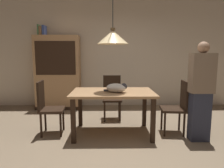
% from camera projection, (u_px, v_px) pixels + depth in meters
% --- Properties ---
extents(ground, '(10.00, 10.00, 0.00)m').
position_uv_depth(ground, '(112.00, 147.00, 3.05)').
color(ground, '#847056').
extents(back_wall, '(6.40, 0.10, 2.90)m').
position_uv_depth(back_wall, '(111.00, 52.00, 5.47)').
color(back_wall, beige).
rests_on(back_wall, ground).
extents(dining_table, '(1.40, 0.90, 0.75)m').
position_uv_depth(dining_table, '(113.00, 97.00, 3.51)').
color(dining_table, tan).
rests_on(dining_table, ground).
extents(chair_far_back, '(0.40, 0.40, 0.93)m').
position_uv_depth(chair_far_back, '(112.00, 95.00, 4.40)').
color(chair_far_back, black).
rests_on(chair_far_back, ground).
extents(chair_left_side, '(0.43, 0.43, 0.93)m').
position_uv_depth(chair_left_side, '(47.00, 105.00, 3.51)').
color(chair_left_side, black).
rests_on(chair_left_side, ground).
extents(chair_right_side, '(0.43, 0.43, 0.93)m').
position_uv_depth(chair_right_side, '(178.00, 105.00, 3.54)').
color(chair_right_side, black).
rests_on(chair_right_side, ground).
extents(cat_sleeping, '(0.41, 0.33, 0.16)m').
position_uv_depth(cat_sleeping, '(117.00, 88.00, 3.40)').
color(cat_sleeping, silver).
rests_on(cat_sleeping, dining_table).
extents(pendant_lamp, '(0.52, 0.52, 1.30)m').
position_uv_depth(pendant_lamp, '(113.00, 37.00, 3.37)').
color(pendant_lamp, beige).
extents(hutch_bookcase, '(1.12, 0.45, 1.85)m').
position_uv_depth(hutch_bookcase, '(58.00, 74.00, 5.21)').
color(hutch_bookcase, tan).
rests_on(hutch_bookcase, ground).
extents(book_green_slim, '(0.03, 0.20, 0.26)m').
position_uv_depth(book_green_slim, '(39.00, 30.00, 5.05)').
color(book_green_slim, '#427A4C').
rests_on(book_green_slim, hutch_bookcase).
extents(book_brown_thick, '(0.06, 0.24, 0.22)m').
position_uv_depth(book_brown_thick, '(41.00, 31.00, 5.05)').
color(book_brown_thick, brown).
rests_on(book_brown_thick, hutch_bookcase).
extents(book_blue_wide, '(0.06, 0.24, 0.24)m').
position_uv_depth(book_blue_wide, '(44.00, 31.00, 5.05)').
color(book_blue_wide, '#384C93').
rests_on(book_blue_wide, hutch_bookcase).
extents(person_standing, '(0.36, 0.22, 1.57)m').
position_uv_depth(person_standing, '(201.00, 92.00, 3.22)').
color(person_standing, '#2D3347').
rests_on(person_standing, ground).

